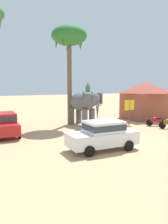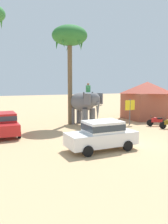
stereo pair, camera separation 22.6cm
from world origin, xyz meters
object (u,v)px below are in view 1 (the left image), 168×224
(signboard_yellow, at_px, (129,107))
(palm_tree_near_hut, at_px, (69,39))
(car_sedan_foreground, at_px, (103,134))
(motorcycle_end_of_row, at_px, (156,121))
(elephant_with_mahout, at_px, (83,104))
(car_parked_far_side, at_px, (4,123))
(roadside_hut, at_px, (146,99))

(signboard_yellow, bearing_deg, palm_tree_near_hut, 151.51)
(car_sedan_foreground, xyz_separation_m, signboard_yellow, (6.18, 6.07, 0.76))
(motorcycle_end_of_row, bearing_deg, palm_tree_near_hut, 148.98)
(elephant_with_mahout, bearing_deg, car_parked_far_side, -167.92)
(car_parked_far_side, distance_m, palm_tree_near_hut, 9.54)
(car_sedan_foreground, relative_size, car_parked_far_side, 1.01)
(car_sedan_foreground, xyz_separation_m, motorcycle_end_of_row, (8.10, 4.63, -0.46))
(palm_tree_near_hut, bearing_deg, car_sedan_foreground, -98.58)
(elephant_with_mahout, height_order, motorcycle_end_of_row, elephant_with_mahout)
(car_parked_far_side, distance_m, elephant_with_mahout, 7.32)
(car_parked_far_side, xyz_separation_m, palm_tree_near_hut, (6.12, 2.48, 6.89))
(car_sedan_foreground, bearing_deg, elephant_with_mahout, 73.63)
(roadside_hut, bearing_deg, signboard_yellow, -147.31)
(car_parked_far_side, height_order, palm_tree_near_hut, palm_tree_near_hut)
(motorcycle_end_of_row, xyz_separation_m, palm_tree_near_hut, (-6.78, 4.08, 7.36))
(elephant_with_mahout, xyz_separation_m, motorcycle_end_of_row, (5.82, -3.11, -1.53))
(elephant_with_mahout, bearing_deg, car_sedan_foreground, -106.37)
(car_parked_far_side, xyz_separation_m, elephant_with_mahout, (7.08, 1.52, 1.06))
(signboard_yellow, bearing_deg, car_sedan_foreground, -135.48)
(elephant_with_mahout, xyz_separation_m, palm_tree_near_hut, (-0.96, 0.96, 5.83))
(car_parked_far_side, distance_m, motorcycle_end_of_row, 13.01)
(palm_tree_near_hut, relative_size, signboard_yellow, 3.76)
(palm_tree_near_hut, height_order, roadside_hut, palm_tree_near_hut)
(palm_tree_near_hut, bearing_deg, roadside_hut, -0.74)
(car_sedan_foreground, bearing_deg, palm_tree_near_hut, 81.42)
(car_parked_far_side, bearing_deg, elephant_with_mahout, 12.08)
(roadside_hut, distance_m, signboard_yellow, 4.70)
(palm_tree_near_hut, bearing_deg, elephant_with_mahout, -45.07)
(elephant_with_mahout, relative_size, roadside_hut, 0.79)
(car_sedan_foreground, relative_size, elephant_with_mahout, 1.03)
(car_parked_far_side, relative_size, roadside_hut, 0.81)
(motorcycle_end_of_row, distance_m, roadside_hut, 4.75)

